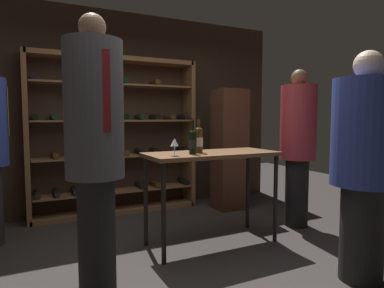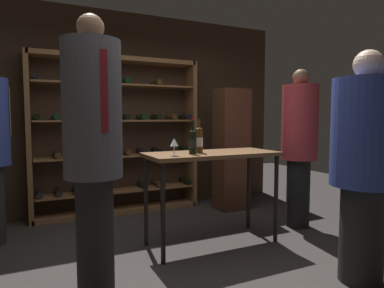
% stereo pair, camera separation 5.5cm
% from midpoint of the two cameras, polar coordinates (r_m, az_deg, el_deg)
% --- Properties ---
extents(ground_plane, '(10.15, 10.15, 0.00)m').
position_cam_midpoint_polar(ground_plane, '(3.32, -1.91, -19.12)').
color(ground_plane, '#383330').
extents(back_wall, '(4.91, 0.10, 2.81)m').
position_cam_midpoint_polar(back_wall, '(5.00, -11.90, 5.30)').
color(back_wall, '#3D2B1E').
rests_on(back_wall, ground).
extents(wine_rack, '(2.29, 0.32, 2.15)m').
position_cam_midpoint_polar(wine_rack, '(4.77, -13.10, 1.25)').
color(wine_rack, brown).
rests_on(wine_rack, ground).
extents(tasting_table, '(1.38, 0.60, 0.97)m').
position_cam_midpoint_polar(tasting_table, '(3.52, 2.92, -3.13)').
color(tasting_table, brown).
rests_on(tasting_table, ground).
extents(person_guest_plum_blouse, '(0.42, 0.42, 1.90)m').
position_cam_midpoint_polar(person_guest_plum_blouse, '(4.27, 17.10, 0.61)').
color(person_guest_plum_blouse, black).
rests_on(person_guest_plum_blouse, ground).
extents(person_bystander_dark_jacket, '(0.41, 0.42, 2.05)m').
position_cam_midpoint_polar(person_bystander_dark_jacket, '(2.51, -16.69, 0.13)').
color(person_bystander_dark_jacket, black).
rests_on(person_bystander_dark_jacket, ground).
extents(person_host_in_suit, '(0.52, 0.52, 1.85)m').
position_cam_midpoint_polar(person_host_in_suit, '(3.01, 26.69, -2.08)').
color(person_host_in_suit, black).
rests_on(person_host_in_suit, ground).
extents(display_cabinet, '(0.44, 0.36, 1.73)m').
position_cam_midpoint_polar(display_cabinet, '(4.91, 6.05, -0.92)').
color(display_cabinet, '#4C2D1E').
rests_on(display_cabinet, ground).
extents(wine_bottle_black_capsule, '(0.08, 0.08, 0.35)m').
position_cam_midpoint_polar(wine_bottle_black_capsule, '(3.31, -0.34, 0.45)').
color(wine_bottle_black_capsule, black).
rests_on(wine_bottle_black_capsule, tasting_table).
extents(wine_bottle_red_label, '(0.09, 0.09, 0.37)m').
position_cam_midpoint_polar(wine_bottle_red_label, '(3.44, 0.68, 0.78)').
color(wine_bottle_red_label, '#4C3314').
rests_on(wine_bottle_red_label, tasting_table).
extents(wine_glass_stemmed_left, '(0.08, 0.08, 0.17)m').
position_cam_midpoint_polar(wine_glass_stemmed_left, '(3.16, -3.47, 0.17)').
color(wine_glass_stemmed_left, silver).
rests_on(wine_glass_stemmed_left, tasting_table).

